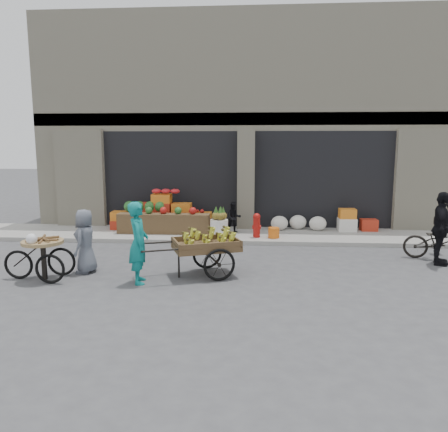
# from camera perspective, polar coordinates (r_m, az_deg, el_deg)

# --- Properties ---
(ground) EXTENTS (80.00, 80.00, 0.00)m
(ground) POSITION_cam_1_polar(r_m,az_deg,el_deg) (9.40, 2.15, -8.00)
(ground) COLOR #424244
(ground) RESTS_ON ground
(sidewalk) EXTENTS (18.00, 2.20, 0.12)m
(sidewalk) POSITION_cam_1_polar(r_m,az_deg,el_deg) (13.35, 2.75, -2.51)
(sidewalk) COLOR gray
(sidewalk) RESTS_ON ground
(building) EXTENTS (14.00, 6.45, 7.00)m
(building) POSITION_cam_1_polar(r_m,az_deg,el_deg) (17.01, 3.16, 11.25)
(building) COLOR beige
(building) RESTS_ON ground
(fruit_display) EXTENTS (3.10, 1.12, 1.24)m
(fruit_display) POSITION_cam_1_polar(r_m,az_deg,el_deg) (13.80, -7.56, 0.38)
(fruit_display) COLOR #B62D19
(fruit_display) RESTS_ON sidewalk
(pineapple_bin) EXTENTS (0.52, 0.52, 0.50)m
(pineapple_bin) POSITION_cam_1_polar(r_m,az_deg,el_deg) (12.84, -0.64, -1.57)
(pineapple_bin) COLOR silver
(pineapple_bin) RESTS_ON sidewalk
(fire_hydrant) EXTENTS (0.22, 0.22, 0.71)m
(fire_hydrant) POSITION_cam_1_polar(r_m,az_deg,el_deg) (12.73, 4.28, -1.09)
(fire_hydrant) COLOR #A5140F
(fire_hydrant) RESTS_ON sidewalk
(orange_bucket) EXTENTS (0.32, 0.32, 0.30)m
(orange_bucket) POSITION_cam_1_polar(r_m,az_deg,el_deg) (12.73, 6.52, -2.19)
(orange_bucket) COLOR orange
(orange_bucket) RESTS_ON sidewalk
(right_bay_goods) EXTENTS (3.35, 0.60, 0.70)m
(right_bay_goods) POSITION_cam_1_polar(r_m,az_deg,el_deg) (14.07, 13.53, -0.72)
(right_bay_goods) COLOR silver
(right_bay_goods) RESTS_ON sidewalk
(seated_person) EXTENTS (0.51, 0.43, 0.93)m
(seated_person) POSITION_cam_1_polar(r_m,az_deg,el_deg) (13.37, 1.28, -0.20)
(seated_person) COLOR black
(seated_person) RESTS_ON sidewalk
(banana_cart) EXTENTS (2.49, 1.67, 0.97)m
(banana_cart) POSITION_cam_1_polar(r_m,az_deg,el_deg) (9.37, -2.65, -3.59)
(banana_cart) COLOR brown
(banana_cart) RESTS_ON ground
(vendor_woman) EXTENTS (0.54, 0.69, 1.68)m
(vendor_woman) POSITION_cam_1_polar(r_m,az_deg,el_deg) (9.00, -11.11, -3.43)
(vendor_woman) COLOR #107A77
(vendor_woman) RESTS_ON ground
(tricycle_cart) EXTENTS (1.43, 0.86, 0.95)m
(tricycle_cart) POSITION_cam_1_polar(r_m,az_deg,el_deg) (9.86, -22.56, -4.50)
(tricycle_cart) COLOR #9E7F51
(tricycle_cart) RESTS_ON ground
(vendor_grey) EXTENTS (0.49, 0.72, 1.41)m
(vendor_grey) POSITION_cam_1_polar(r_m,az_deg,el_deg) (10.05, -17.66, -3.15)
(vendor_grey) COLOR slate
(vendor_grey) RESTS_ON ground
(bicycle) EXTENTS (1.82, 1.13, 0.90)m
(bicycle) POSITION_cam_1_polar(r_m,az_deg,el_deg) (11.86, 26.50, -3.08)
(bicycle) COLOR black
(bicycle) RESTS_ON ground
(cyclist) EXTENTS (0.73, 1.09, 1.72)m
(cyclist) POSITION_cam_1_polar(r_m,az_deg,el_deg) (11.35, 26.48, -1.48)
(cyclist) COLOR black
(cyclist) RESTS_ON ground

